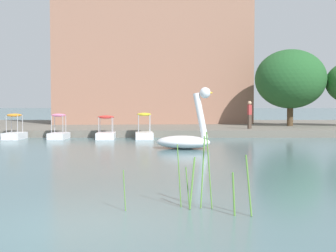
% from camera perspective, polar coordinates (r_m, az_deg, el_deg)
% --- Properties ---
extents(ground_plane, '(565.96, 565.96, 0.00)m').
position_cam_1_polar(ground_plane, '(8.13, -10.16, -12.18)').
color(ground_plane, slate).
extents(shore_bank_far, '(130.02, 20.16, 0.45)m').
position_cam_1_polar(shore_bank_far, '(38.68, -1.97, -0.06)').
color(shore_bank_far, '#6B665B').
rests_on(shore_bank_far, ground_plane).
extents(swan_boat, '(2.86, 2.10, 2.90)m').
position_cam_1_polar(swan_boat, '(21.40, 2.39, -1.45)').
color(swan_boat, white).
rests_on(swan_boat, ground_plane).
extents(pedal_boat_yellow, '(1.21, 1.99, 1.59)m').
position_cam_1_polar(pedal_boat_yellow, '(27.66, -2.88, -0.66)').
color(pedal_boat_yellow, white).
rests_on(pedal_boat_yellow, ground_plane).
extents(pedal_boat_red, '(1.19, 1.97, 1.43)m').
position_cam_1_polar(pedal_boat_red, '(27.82, -7.68, -0.76)').
color(pedal_boat_red, white).
rests_on(pedal_boat_red, ground_plane).
extents(pedal_boat_pink, '(1.04, 1.81, 1.55)m').
position_cam_1_polar(pedal_boat_pink, '(28.28, -13.45, -0.74)').
color(pedal_boat_pink, white).
rests_on(pedal_boat_pink, ground_plane).
extents(pedal_boat_orange, '(1.05, 1.82, 1.55)m').
position_cam_1_polar(pedal_boat_orange, '(28.92, -18.61, -0.67)').
color(pedal_boat_orange, white).
rests_on(pedal_boat_orange, ground_plane).
extents(tree_broadleaf_left, '(5.50, 4.94, 5.87)m').
position_cam_1_polar(tree_broadleaf_left, '(36.17, 15.30, 5.72)').
color(tree_broadleaf_left, '#4C3823').
rests_on(tree_broadleaf_left, shore_bank_far).
extents(person_on_path, '(0.30, 0.29, 1.88)m').
position_cam_1_polar(person_on_path, '(31.13, 10.37, 1.52)').
color(person_on_path, '#47382D').
rests_on(person_on_path, shore_bank_far).
extents(apartment_block, '(17.63, 12.14, 13.62)m').
position_cam_1_polar(apartment_block, '(43.24, -1.98, 9.57)').
color(apartment_block, '#996B56').
rests_on(apartment_block, shore_bank_far).
extents(reed_clump_foreground, '(2.46, 0.88, 1.54)m').
position_cam_1_polar(reed_clump_foreground, '(8.98, 4.98, -6.95)').
color(reed_clump_foreground, '#568E38').
rests_on(reed_clump_foreground, ground_plane).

